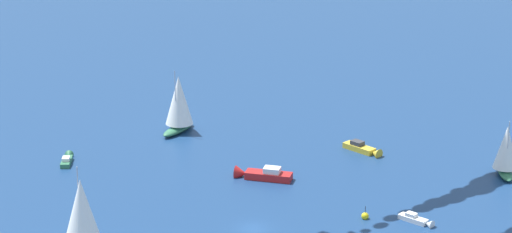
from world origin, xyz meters
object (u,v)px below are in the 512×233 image
at_px(sailboat_outer_ring_d, 506,150).
at_px(motorboat_outer_ring_f, 364,149).
at_px(sailboat_ahead, 179,103).
at_px(motorboat_far_stbd, 261,174).
at_px(motorboat_outer_ring_a, 418,220).
at_px(sailboat_offshore, 82,216).
at_px(marker_buoy, 365,216).
at_px(motorboat_outer_ring_c, 67,160).

relative_size(sailboat_outer_ring_d, motorboat_outer_ring_f, 1.23).
height_order(sailboat_ahead, sailboat_outer_ring_d, sailboat_ahead).
xyz_separation_m(motorboat_far_stbd, sailboat_ahead, (26.68, 1.93, 4.54)).
bearing_deg(sailboat_outer_ring_d, motorboat_outer_ring_a, 109.71).
bearing_deg(sailboat_offshore, marker_buoy, -101.93).
distance_m(sailboat_offshore, motorboat_outer_ring_f, 57.00).
bearing_deg(sailboat_outer_ring_d, motorboat_far_stbd, 63.81).
bearing_deg(motorboat_outer_ring_c, motorboat_outer_ring_a, -142.59).
relative_size(sailboat_offshore, marker_buoy, 5.77).
distance_m(sailboat_ahead, motorboat_outer_ring_c, 23.67).
bearing_deg(motorboat_outer_ring_a, motorboat_far_stbd, 24.30).
xyz_separation_m(motorboat_far_stbd, motorboat_outer_ring_c, (21.61, 24.55, -0.27)).
relative_size(motorboat_far_stbd, marker_buoy, 3.93).
bearing_deg(motorboat_far_stbd, motorboat_outer_ring_f, -84.18).
bearing_deg(sailboat_ahead, sailboat_outer_ring_d, -139.95).
height_order(motorboat_outer_ring_c, marker_buoy, marker_buoy).
distance_m(sailboat_ahead, motorboat_outer_ring_a, 54.18).
bearing_deg(marker_buoy, motorboat_outer_ring_f, -33.67).
xyz_separation_m(sailboat_offshore, marker_buoy, (-8.38, -39.64, -5.14)).
relative_size(motorboat_far_stbd, motorboat_outer_ring_c, 1.43).
distance_m(sailboat_offshore, motorboat_outer_ring_a, 47.56).
relative_size(sailboat_ahead, motorboat_outer_ring_f, 1.52).
bearing_deg(motorboat_far_stbd, marker_buoy, -164.43).
relative_size(motorboat_outer_ring_a, motorboat_outer_ring_f, 0.74).
bearing_deg(sailboat_outer_ring_d, motorboat_outer_ring_c, 56.89).
xyz_separation_m(motorboat_far_stbd, motorboat_outer_ring_a, (-25.58, -11.55, -0.29)).
bearing_deg(sailboat_ahead, sailboat_offshore, 140.73).
height_order(sailboat_offshore, motorboat_outer_ring_f, sailboat_offshore).
bearing_deg(motorboat_far_stbd, motorboat_outer_ring_c, 48.64).
bearing_deg(marker_buoy, motorboat_outer_ring_a, -129.91).
bearing_deg(motorboat_outer_ring_f, sailboat_outer_ring_d, -144.25).
bearing_deg(motorboat_outer_ring_f, motorboat_outer_ring_a, 161.10).
relative_size(sailboat_ahead, sailboat_outer_ring_d, 1.24).
height_order(sailboat_offshore, sailboat_outer_ring_d, sailboat_offshore).
bearing_deg(motorboat_outer_ring_c, motorboat_far_stbd, -131.36).
bearing_deg(sailboat_outer_ring_d, sailboat_ahead, 40.05).
relative_size(motorboat_far_stbd, sailboat_ahead, 0.72).
distance_m(sailboat_offshore, motorboat_outer_ring_c, 35.61).
distance_m(sailboat_offshore, sailboat_outer_ring_d, 69.00).
height_order(sailboat_ahead, marker_buoy, sailboat_ahead).
relative_size(sailboat_offshore, motorboat_outer_ring_c, 2.10).
bearing_deg(sailboat_ahead, marker_buoy, -170.77).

